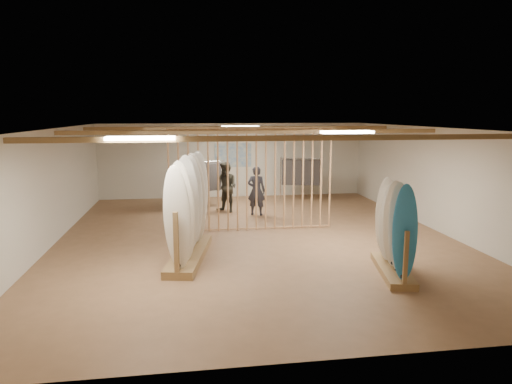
{
  "coord_description": "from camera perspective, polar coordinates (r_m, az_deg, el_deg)",
  "views": [
    {
      "loc": [
        -1.67,
        -11.28,
        3.17
      ],
      "look_at": [
        0.0,
        0.0,
        1.2
      ],
      "focal_mm": 32.0,
      "sensor_mm": 36.0,
      "label": 1
    }
  ],
  "objects": [
    {
      "name": "floor",
      "position": [
        11.84,
        -0.0,
        -5.73
      ],
      "size": [
        12.0,
        12.0,
        0.0
      ],
      "primitive_type": "plane",
      "color": "#8E6645",
      "rests_on": "ground"
    },
    {
      "name": "ceiling",
      "position": [
        11.41,
        -0.0,
        7.94
      ],
      "size": [
        12.0,
        12.0,
        0.0
      ],
      "primitive_type": "plane",
      "rotation": [
        3.14,
        0.0,
        0.0
      ],
      "color": "gray",
      "rests_on": "ground"
    },
    {
      "name": "wall_back",
      "position": [
        17.45,
        -2.9,
        3.97
      ],
      "size": [
        12.0,
        0.0,
        12.0
      ],
      "primitive_type": "plane",
      "rotation": [
        1.57,
        0.0,
        0.0
      ],
      "color": "beige",
      "rests_on": "ground"
    },
    {
      "name": "wall_front",
      "position": [
        5.82,
        8.79,
        -8.05
      ],
      "size": [
        12.0,
        0.0,
        12.0
      ],
      "primitive_type": "plane",
      "rotation": [
        -1.57,
        0.0,
        0.0
      ],
      "color": "beige",
      "rests_on": "ground"
    },
    {
      "name": "wall_left",
      "position": [
        11.9,
        -24.57,
        0.35
      ],
      "size": [
        0.0,
        12.0,
        12.0
      ],
      "primitive_type": "plane",
      "rotation": [
        1.57,
        0.0,
        1.57
      ],
      "color": "beige",
      "rests_on": "ground"
    },
    {
      "name": "wall_right",
      "position": [
        13.23,
        21.96,
        1.4
      ],
      "size": [
        0.0,
        12.0,
        12.0
      ],
      "primitive_type": "plane",
      "rotation": [
        1.57,
        0.0,
        -1.57
      ],
      "color": "beige",
      "rests_on": "ground"
    },
    {
      "name": "ceiling_slats",
      "position": [
        11.42,
        -0.0,
        7.54
      ],
      "size": [
        9.5,
        6.12,
        0.1
      ],
      "primitive_type": "cube",
      "color": "olive",
      "rests_on": "ground"
    },
    {
      "name": "light_panels",
      "position": [
        11.41,
        -0.0,
        7.64
      ],
      "size": [
        1.2,
        0.35,
        0.06
      ],
      "primitive_type": "cube",
      "color": "white",
      "rests_on": "ground"
    },
    {
      "name": "bamboo_partition",
      "position": [
        12.33,
        -0.55,
        1.54
      ],
      "size": [
        4.45,
        0.05,
        2.78
      ],
      "color": "tan",
      "rests_on": "ground"
    },
    {
      "name": "poster",
      "position": [
        17.41,
        -2.9,
        4.62
      ],
      "size": [
        1.4,
        0.03,
        0.9
      ],
      "primitive_type": "cube",
      "color": "#2E61A1",
      "rests_on": "ground"
    },
    {
      "name": "rack_left",
      "position": [
        10.11,
        -8.39,
        -4.06
      ],
      "size": [
        1.11,
        2.84,
        2.24
      ],
      "rotation": [
        0.0,
        0.0,
        -0.18
      ],
      "color": "olive",
      "rests_on": "floor"
    },
    {
      "name": "rack_right",
      "position": [
        9.52,
        16.83,
        -6.1
      ],
      "size": [
        0.91,
        2.01,
        1.86
      ],
      "rotation": [
        0.0,
        0.0,
        -0.21
      ],
      "color": "olive",
      "rests_on": "floor"
    },
    {
      "name": "clothing_rack_a",
      "position": [
        15.39,
        -6.99,
        1.83
      ],
      "size": [
        1.44,
        0.92,
        1.62
      ],
      "rotation": [
        0.0,
        0.0,
        0.42
      ],
      "color": "silver",
      "rests_on": "floor"
    },
    {
      "name": "clothing_rack_b",
      "position": [
        16.77,
        5.66,
        2.48
      ],
      "size": [
        1.46,
        0.7,
        1.61
      ],
      "rotation": [
        0.0,
        0.0,
        -0.25
      ],
      "color": "silver",
      "rests_on": "floor"
    },
    {
      "name": "shopper_a",
      "position": [
        14.27,
        0.05,
        0.57
      ],
      "size": [
        0.75,
        0.62,
        1.76
      ],
      "primitive_type": "imported",
      "rotation": [
        0.0,
        0.0,
        2.81
      ],
      "color": "#2B2C34",
      "rests_on": "floor"
    },
    {
      "name": "shopper_b",
      "position": [
        14.75,
        -3.75,
        1.03
      ],
      "size": [
        1.13,
        1.12,
        1.85
      ],
      "primitive_type": "imported",
      "rotation": [
        0.0,
        0.0,
        -0.78
      ],
      "color": "#312F26",
      "rests_on": "floor"
    }
  ]
}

